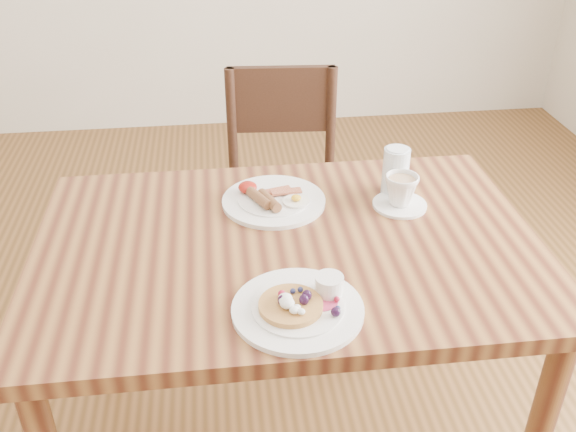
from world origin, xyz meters
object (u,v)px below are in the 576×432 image
object	(u,v)px
chair_far	(283,183)
teacup_saucer	(401,193)
pancake_plate	(300,305)
water_glass	(396,171)
breakfast_plate	(272,200)
dining_table	(288,275)

from	to	relation	value
chair_far	teacup_saucer	bearing A→B (deg)	114.52
pancake_plate	water_glass	xyz separation A→B (m)	(0.32, 0.46, 0.05)
breakfast_plate	water_glass	xyz separation A→B (m)	(0.33, 0.02, 0.05)
teacup_saucer	water_glass	distance (m)	0.08
dining_table	water_glass	bearing A→B (deg)	32.89
dining_table	water_glass	size ratio (longest dim) A/B	9.38
water_glass	pancake_plate	bearing A→B (deg)	-124.74
chair_far	water_glass	xyz separation A→B (m)	(0.24, -0.56, 0.32)
dining_table	chair_far	distance (m)	0.78
water_glass	dining_table	bearing A→B (deg)	-147.11
dining_table	chair_far	world-z (taller)	chair_far
pancake_plate	water_glass	bearing A→B (deg)	55.26
pancake_plate	water_glass	distance (m)	0.56
chair_far	water_glass	world-z (taller)	chair_far
chair_far	breakfast_plate	xyz separation A→B (m)	(-0.09, -0.58, 0.27)
chair_far	teacup_saucer	world-z (taller)	chair_far
dining_table	chair_far	size ratio (longest dim) A/B	1.36
chair_far	pancake_plate	distance (m)	1.05
dining_table	chair_far	xyz separation A→B (m)	(0.07, 0.76, -0.16)
teacup_saucer	water_glass	xyz separation A→B (m)	(0.00, 0.07, 0.02)
dining_table	teacup_saucer	world-z (taller)	teacup_saucer
teacup_saucer	chair_far	bearing A→B (deg)	110.28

